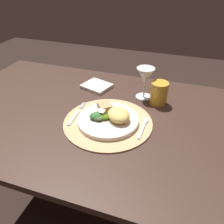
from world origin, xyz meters
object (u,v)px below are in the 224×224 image
Objects in this scene: spoon at (144,124)px; dinner_plate at (108,120)px; napkin at (97,86)px; wine_glass at (145,77)px; dining_table at (106,136)px; amber_tumbler at (159,93)px; fork at (76,114)px.

dinner_plate is at bearing -170.32° from spoon.
napkin is 0.90× the size of wine_glass.
spoon is (0.14, 0.02, -0.01)m from dinner_plate.
napkin is (-0.15, 0.26, -0.01)m from dinner_plate.
spoon is at bearing -39.31° from napkin.
spoon is at bearing -77.24° from wine_glass.
dining_table is 14.43× the size of amber_tumbler.
dinner_plate is (0.02, -0.04, 0.12)m from dining_table.
fork is at bearing -145.25° from amber_tumbler.
dinner_plate is 1.66× the size of wine_glass.
napkin reaches higher than spoon.
wine_glass is at bearing -4.53° from napkin.
spoon is at bearing 4.38° from fork.
dinner_plate is at bearing -110.18° from wine_glass.
dining_table is at bearing 173.67° from spoon.
fork is at bearing -133.47° from wine_glass.
amber_tumbler is at bearing 83.25° from spoon.
amber_tumbler reaches higher than napkin.
fork is (-0.12, -0.04, 0.12)m from dining_table.
dining_table is 8.59× the size of fork.
wine_glass is (0.09, 0.25, 0.09)m from dinner_plate.
fork is 1.26× the size of spoon.
napkin is at bearing 140.69° from spoon.
napkin is (-0.13, 0.22, 0.12)m from dining_table.
spoon reaches higher than fork.
fork is 0.26m from napkin.
dinner_plate reaches higher than spoon.
dining_table is at bearing -119.26° from wine_glass.
dinner_plate is 0.28m from wine_glass.
amber_tumbler is (0.02, 0.19, 0.04)m from spoon.
dinner_plate is at bearing -60.67° from dining_table.
amber_tumbler reaches higher than spoon.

